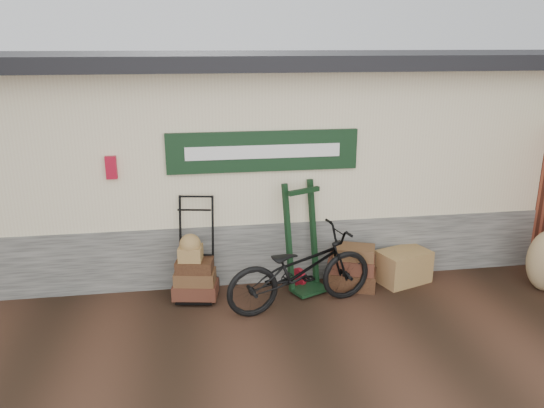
# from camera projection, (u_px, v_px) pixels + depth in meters

# --- Properties ---
(ground) EXTENTS (80.00, 80.00, 0.00)m
(ground) POSITION_uv_depth(u_px,v_px,m) (297.00, 314.00, 6.85)
(ground) COLOR black
(ground) RESTS_ON ground
(station_building) EXTENTS (14.40, 4.10, 3.20)m
(station_building) POSITION_uv_depth(u_px,v_px,m) (266.00, 150.00, 8.95)
(station_building) COLOR #4C4C47
(station_building) RESTS_ON ground
(porter_trolley) EXTENTS (0.79, 0.65, 1.42)m
(porter_trolley) POSITION_uv_depth(u_px,v_px,m) (196.00, 247.00, 7.15)
(porter_trolley) COLOR black
(porter_trolley) RESTS_ON ground
(green_barrow) EXTENTS (0.70, 0.66, 1.54)m
(green_barrow) POSITION_uv_depth(u_px,v_px,m) (303.00, 238.00, 7.32)
(green_barrow) COLOR black
(green_barrow) RESTS_ON ground
(suitcase_stack) EXTENTS (0.81, 0.67, 0.62)m
(suitcase_stack) POSITION_uv_depth(u_px,v_px,m) (351.00, 266.00, 7.53)
(suitcase_stack) COLOR #331910
(suitcase_stack) RESTS_ON ground
(wicker_hamper) EXTENTS (0.84, 0.68, 0.47)m
(wicker_hamper) POSITION_uv_depth(u_px,v_px,m) (403.00, 266.00, 7.71)
(wicker_hamper) COLOR olive
(wicker_hamper) RESTS_ON ground
(bicycle) EXTENTS (1.15, 2.14, 1.18)m
(bicycle) POSITION_uv_depth(u_px,v_px,m) (300.00, 265.00, 6.87)
(bicycle) COLOR black
(bicycle) RESTS_ON ground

